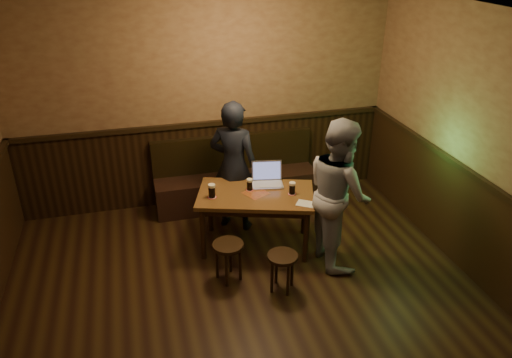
{
  "coord_description": "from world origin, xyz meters",
  "views": [
    {
      "loc": [
        -0.94,
        -3.25,
        3.42
      ],
      "look_at": [
        0.32,
        1.56,
        0.94
      ],
      "focal_mm": 35.0,
      "sensor_mm": 36.0,
      "label": 1
    }
  ],
  "objects_px": {
    "stool_left": "(228,251)",
    "person_suit": "(234,166)",
    "person_grey": "(339,193)",
    "pint_left": "(212,191)",
    "bench": "(236,183)",
    "pint_mid": "(250,185)",
    "pint_right": "(292,188)",
    "pub_table": "(256,200)",
    "laptop": "(267,178)",
    "stool_right": "(282,262)"
  },
  "relations": [
    {
      "from": "pub_table",
      "to": "laptop",
      "type": "height_order",
      "value": "laptop"
    },
    {
      "from": "pub_table",
      "to": "laptop",
      "type": "xyz_separation_m",
      "value": [
        0.2,
        0.21,
        0.16
      ]
    },
    {
      "from": "person_grey",
      "to": "person_suit",
      "type": "bearing_deg",
      "value": 44.34
    },
    {
      "from": "pint_left",
      "to": "pint_right",
      "type": "distance_m",
      "value": 0.92
    },
    {
      "from": "person_suit",
      "to": "pint_right",
      "type": "bearing_deg",
      "value": 162.29
    },
    {
      "from": "person_grey",
      "to": "pint_right",
      "type": "bearing_deg",
      "value": 50.25
    },
    {
      "from": "pub_table",
      "to": "pint_left",
      "type": "xyz_separation_m",
      "value": [
        -0.5,
        0.03,
        0.18
      ]
    },
    {
      "from": "laptop",
      "to": "pint_right",
      "type": "bearing_deg",
      "value": -48.88
    },
    {
      "from": "stool_left",
      "to": "person_suit",
      "type": "relative_size",
      "value": 0.27
    },
    {
      "from": "person_suit",
      "to": "person_grey",
      "type": "relative_size",
      "value": 0.98
    },
    {
      "from": "pub_table",
      "to": "pint_mid",
      "type": "relative_size",
      "value": 10.36
    },
    {
      "from": "bench",
      "to": "stool_left",
      "type": "distance_m",
      "value": 1.71
    },
    {
      "from": "pub_table",
      "to": "laptop",
      "type": "bearing_deg",
      "value": 64.52
    },
    {
      "from": "stool_left",
      "to": "person_suit",
      "type": "xyz_separation_m",
      "value": [
        0.31,
        1.07,
        0.48
      ]
    },
    {
      "from": "pint_left",
      "to": "bench",
      "type": "bearing_deg",
      "value": 64.56
    },
    {
      "from": "pub_table",
      "to": "pint_right",
      "type": "bearing_deg",
      "value": 0.76
    },
    {
      "from": "bench",
      "to": "stool_left",
      "type": "bearing_deg",
      "value": -105.23
    },
    {
      "from": "stool_left",
      "to": "person_grey",
      "type": "height_order",
      "value": "person_grey"
    },
    {
      "from": "stool_left",
      "to": "person_suit",
      "type": "height_order",
      "value": "person_suit"
    },
    {
      "from": "pint_left",
      "to": "person_grey",
      "type": "relative_size",
      "value": 0.1
    },
    {
      "from": "bench",
      "to": "pint_right",
      "type": "xyz_separation_m",
      "value": [
        0.4,
        -1.21,
        0.47
      ]
    },
    {
      "from": "pint_right",
      "to": "person_grey",
      "type": "xyz_separation_m",
      "value": [
        0.42,
        -0.35,
        0.07
      ]
    },
    {
      "from": "pint_right",
      "to": "pub_table",
      "type": "bearing_deg",
      "value": 162.95
    },
    {
      "from": "stool_left",
      "to": "pint_right",
      "type": "relative_size",
      "value": 3.03
    },
    {
      "from": "bench",
      "to": "pub_table",
      "type": "relative_size",
      "value": 1.47
    },
    {
      "from": "pint_mid",
      "to": "pint_right",
      "type": "height_order",
      "value": "pint_right"
    },
    {
      "from": "person_grey",
      "to": "stool_left",
      "type": "bearing_deg",
      "value": 94.0
    },
    {
      "from": "pint_right",
      "to": "pint_left",
      "type": "bearing_deg",
      "value": 170.25
    },
    {
      "from": "pub_table",
      "to": "stool_right",
      "type": "height_order",
      "value": "pub_table"
    },
    {
      "from": "laptop",
      "to": "person_suit",
      "type": "relative_size",
      "value": 0.24
    },
    {
      "from": "laptop",
      "to": "person_grey",
      "type": "relative_size",
      "value": 0.24
    },
    {
      "from": "person_suit",
      "to": "person_grey",
      "type": "bearing_deg",
      "value": 166.15
    },
    {
      "from": "person_suit",
      "to": "stool_right",
      "type": "bearing_deg",
      "value": 130.12
    },
    {
      "from": "person_suit",
      "to": "stool_left",
      "type": "bearing_deg",
      "value": 105.92
    },
    {
      "from": "stool_right",
      "to": "laptop",
      "type": "bearing_deg",
      "value": 82.64
    },
    {
      "from": "pint_left",
      "to": "pint_mid",
      "type": "relative_size",
      "value": 1.15
    },
    {
      "from": "person_suit",
      "to": "person_grey",
      "type": "height_order",
      "value": "person_grey"
    },
    {
      "from": "pint_left",
      "to": "pint_mid",
      "type": "height_order",
      "value": "pint_left"
    },
    {
      "from": "laptop",
      "to": "stool_left",
      "type": "bearing_deg",
      "value": -120.05
    },
    {
      "from": "stool_left",
      "to": "pint_left",
      "type": "bearing_deg",
      "value": 95.2
    },
    {
      "from": "pint_mid",
      "to": "person_suit",
      "type": "xyz_separation_m",
      "value": [
        -0.1,
        0.42,
        0.05
      ]
    },
    {
      "from": "stool_right",
      "to": "pint_left",
      "type": "relative_size",
      "value": 2.61
    },
    {
      "from": "stool_right",
      "to": "pint_left",
      "type": "distance_m",
      "value": 1.16
    },
    {
      "from": "stool_right",
      "to": "person_suit",
      "type": "distance_m",
      "value": 1.49
    },
    {
      "from": "person_grey",
      "to": "pint_left",
      "type": "bearing_deg",
      "value": 69.19
    },
    {
      "from": "bench",
      "to": "person_suit",
      "type": "height_order",
      "value": "person_suit"
    },
    {
      "from": "bench",
      "to": "pint_right",
      "type": "height_order",
      "value": "bench"
    },
    {
      "from": "pint_mid",
      "to": "pint_right",
      "type": "relative_size",
      "value": 0.97
    },
    {
      "from": "stool_left",
      "to": "person_grey",
      "type": "relative_size",
      "value": 0.27
    },
    {
      "from": "laptop",
      "to": "bench",
      "type": "bearing_deg",
      "value": 112.74
    }
  ]
}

